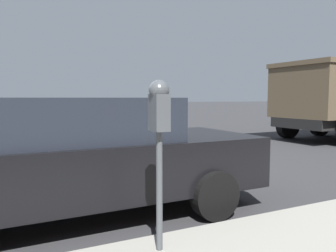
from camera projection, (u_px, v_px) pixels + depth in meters
ground_plane at (78, 196)px, 5.26m from camera, size 220.00×220.00×0.00m
parking_meter at (159, 121)px, 3.00m from camera, size 0.21×0.19×1.60m
car_black at (76, 155)px, 4.31m from camera, size 2.11×4.92×1.58m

